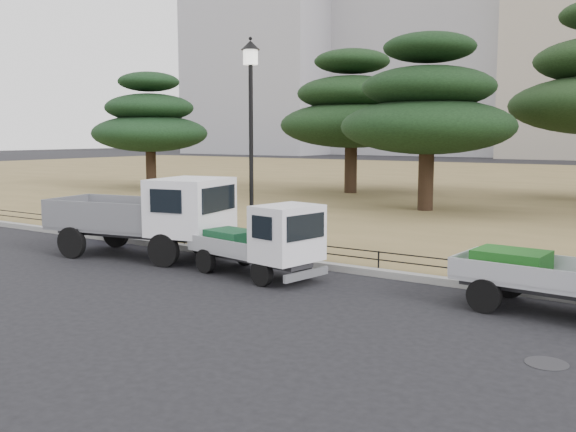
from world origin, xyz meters
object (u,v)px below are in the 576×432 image
Objects in this scene: truck_large at (149,213)px; street_lamp at (251,111)px; truck_kei_front at (262,240)px; tarp_pile at (115,222)px.

street_lamp is at bearing 25.45° from truck_large.
truck_large is 0.94× the size of street_lamp.
truck_kei_front is at bearing -14.27° from truck_large.
truck_large is at bearing -173.78° from truck_kei_front.
truck_large is 3.77m from street_lamp.
truck_large reaches higher than truck_kei_front.
truck_kei_front reaches higher than tarp_pile.
street_lamp reaches higher than tarp_pile.
truck_large is 3.56m from tarp_pile.
truck_kei_front is at bearing -47.81° from street_lamp.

